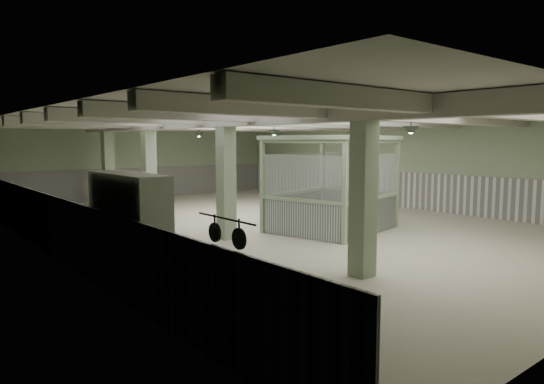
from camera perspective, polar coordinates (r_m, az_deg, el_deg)
floor at (r=16.26m, az=0.01°, el=-3.85°), size 20.00×20.00×0.00m
ceiling at (r=16.04m, az=0.01°, el=8.93°), size 14.00×20.00×0.02m
wall_back at (r=24.62m, az=-14.90°, el=3.51°), size 14.00×0.02×3.60m
wall_left at (r=12.84m, az=-24.98°, el=1.06°), size 0.02×20.00×3.60m
wall_right at (r=21.18m, az=14.87°, el=3.14°), size 0.02×20.00×3.60m
wainscot_left at (r=12.97m, az=-24.67°, el=-3.56°), size 0.05×19.90×1.50m
wainscot_right at (r=21.23m, az=14.75°, el=0.31°), size 0.05×19.90×1.50m
wainscot_back at (r=24.66m, az=-14.82°, el=1.07°), size 13.90×0.05×1.50m
girder at (r=14.58m, az=-7.70°, el=8.30°), size 0.45×19.90×0.40m
beam_a at (r=11.28m, az=25.19°, el=8.70°), size 13.90×0.35×0.32m
beam_b at (r=12.57m, az=14.75°, el=8.73°), size 13.90×0.35×0.32m
beam_c at (r=14.19m, az=6.48°, el=8.55°), size 13.90×0.35×0.32m
beam_d at (r=16.04m, az=0.01°, el=8.28°), size 13.90×0.35×0.32m
beam_e at (r=18.04m, az=-5.07°, el=8.00°), size 13.90×0.35×0.32m
beam_f at (r=20.16m, az=-9.10°, el=7.74°), size 13.90×0.35×0.32m
beam_g at (r=22.35m, az=-12.35°, el=7.50°), size 13.90×0.35×0.32m
column_a at (r=10.02m, az=10.70°, el=0.29°), size 0.42×0.42×3.60m
column_b at (r=13.76m, az=-5.43°, el=1.89°), size 0.42×0.42×3.60m
column_c at (r=18.13m, az=-14.27°, el=2.71°), size 0.42×0.42×3.60m
column_d at (r=21.81m, az=-18.72°, el=3.10°), size 0.42×0.42×3.60m
hook_rail at (r=5.85m, az=-5.50°, el=-3.14°), size 0.02×1.20×0.02m
pendant_front at (r=12.96m, az=16.02°, el=6.96°), size 0.44×0.44×0.22m
pendant_mid at (r=16.73m, az=0.26°, el=6.92°), size 0.44×0.44×0.22m
pendant_back at (r=20.83m, az=-8.58°, el=6.67°), size 0.44×0.44×0.22m
prep_counter at (r=9.65m, az=-16.34°, el=-8.14°), size 0.96×5.51×0.91m
pitcher_near at (r=9.89m, az=-16.38°, el=-4.34°), size 0.23×0.26×0.29m
pitcher_far at (r=8.42m, az=-12.49°, el=-6.11°), size 0.21×0.24×0.27m
veg_colander at (r=9.49m, az=-16.87°, el=-5.00°), size 0.55×0.55×0.22m
orange_bowl at (r=10.60m, az=-19.38°, el=-4.34°), size 0.26×0.26×0.08m
skillet_near at (r=5.75m, az=-3.89°, el=-5.52°), size 0.03×0.26×0.26m
skillet_far at (r=6.18m, az=-6.74°, el=-4.73°), size 0.03×0.25×0.25m
walkin_cooler at (r=9.27m, az=-16.36°, el=-4.64°), size 1.04×2.41×2.21m
guard_booth at (r=15.20m, az=7.06°, el=2.82°), size 4.24×3.81×2.95m
filing_cabinet at (r=16.97m, az=10.94°, el=-1.12°), size 0.62×0.76×1.42m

